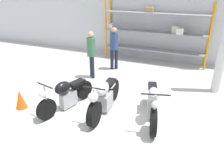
{
  "coord_description": "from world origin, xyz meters",
  "views": [
    {
      "loc": [
        2.2,
        -4.68,
        3.23
      ],
      "look_at": [
        0.0,
        0.4,
        0.7
      ],
      "focal_mm": 35.0,
      "sensor_mm": 36.0,
      "label": 1
    }
  ],
  "objects_px": {
    "motorcycle_silver": "(152,103)",
    "traffic_cone": "(20,99)",
    "motorcycle_white": "(104,97)",
    "shelving_rack": "(156,31)",
    "person_browsing": "(114,45)",
    "person_near_rack": "(91,51)",
    "motorcycle_black": "(66,94)"
  },
  "relations": [
    {
      "from": "motorcycle_silver",
      "to": "traffic_cone",
      "type": "bearing_deg",
      "value": -91.11
    },
    {
      "from": "shelving_rack",
      "to": "motorcycle_white",
      "type": "xyz_separation_m",
      "value": [
        -0.22,
        -4.85,
        -0.92
      ]
    },
    {
      "from": "motorcycle_silver",
      "to": "traffic_cone",
      "type": "distance_m",
      "value": 3.68
    },
    {
      "from": "motorcycle_white",
      "to": "shelving_rack",
      "type": "bearing_deg",
      "value": 173.42
    },
    {
      "from": "shelving_rack",
      "to": "motorcycle_white",
      "type": "bearing_deg",
      "value": -92.55
    },
    {
      "from": "motorcycle_black",
      "to": "traffic_cone",
      "type": "height_order",
      "value": "motorcycle_black"
    },
    {
      "from": "shelving_rack",
      "to": "person_near_rack",
      "type": "xyz_separation_m",
      "value": [
        -1.7,
        -2.79,
        -0.34
      ]
    },
    {
      "from": "motorcycle_white",
      "to": "motorcycle_silver",
      "type": "bearing_deg",
      "value": 94.3
    },
    {
      "from": "motorcycle_black",
      "to": "motorcycle_white",
      "type": "height_order",
      "value": "motorcycle_white"
    },
    {
      "from": "shelving_rack",
      "to": "motorcycle_black",
      "type": "bearing_deg",
      "value": -103.93
    },
    {
      "from": "shelving_rack",
      "to": "traffic_cone",
      "type": "xyz_separation_m",
      "value": [
        -2.48,
        -5.63,
        -1.09
      ]
    },
    {
      "from": "motorcycle_white",
      "to": "person_browsing",
      "type": "bearing_deg",
      "value": -165.61
    },
    {
      "from": "motorcycle_black",
      "to": "motorcycle_silver",
      "type": "relative_size",
      "value": 0.98
    },
    {
      "from": "motorcycle_silver",
      "to": "traffic_cone",
      "type": "xyz_separation_m",
      "value": [
        -3.54,
        -0.96,
        -0.18
      ]
    },
    {
      "from": "shelving_rack",
      "to": "person_browsing",
      "type": "distance_m",
      "value": 2.12
    },
    {
      "from": "motorcycle_black",
      "to": "shelving_rack",
      "type": "bearing_deg",
      "value": 179.07
    },
    {
      "from": "motorcycle_black",
      "to": "traffic_cone",
      "type": "xyz_separation_m",
      "value": [
        -1.21,
        -0.52,
        -0.17
      ]
    },
    {
      "from": "motorcycle_black",
      "to": "person_browsing",
      "type": "xyz_separation_m",
      "value": [
        -0.02,
        3.46,
        0.58
      ]
    },
    {
      "from": "person_browsing",
      "to": "person_near_rack",
      "type": "distance_m",
      "value": 1.22
    },
    {
      "from": "motorcycle_white",
      "to": "traffic_cone",
      "type": "height_order",
      "value": "motorcycle_white"
    },
    {
      "from": "person_browsing",
      "to": "motorcycle_black",
      "type": "bearing_deg",
      "value": 142.51
    },
    {
      "from": "shelving_rack",
      "to": "motorcycle_silver",
      "type": "relative_size",
      "value": 2.26
    },
    {
      "from": "traffic_cone",
      "to": "shelving_rack",
      "type": "bearing_deg",
      "value": 66.23
    },
    {
      "from": "motorcycle_white",
      "to": "motorcycle_silver",
      "type": "distance_m",
      "value": 1.29
    },
    {
      "from": "motorcycle_white",
      "to": "person_browsing",
      "type": "distance_m",
      "value": 3.43
    },
    {
      "from": "person_near_rack",
      "to": "person_browsing",
      "type": "bearing_deg",
      "value": -152.49
    },
    {
      "from": "traffic_cone",
      "to": "motorcycle_white",
      "type": "bearing_deg",
      "value": 18.84
    },
    {
      "from": "person_near_rack",
      "to": "motorcycle_white",
      "type": "bearing_deg",
      "value": 83.22
    },
    {
      "from": "person_near_rack",
      "to": "motorcycle_silver",
      "type": "bearing_deg",
      "value": 103.33
    },
    {
      "from": "shelving_rack",
      "to": "motorcycle_silver",
      "type": "height_order",
      "value": "shelving_rack"
    },
    {
      "from": "shelving_rack",
      "to": "motorcycle_silver",
      "type": "distance_m",
      "value": 4.87
    },
    {
      "from": "motorcycle_white",
      "to": "traffic_cone",
      "type": "xyz_separation_m",
      "value": [
        -2.26,
        -0.77,
        -0.17
      ]
    }
  ]
}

